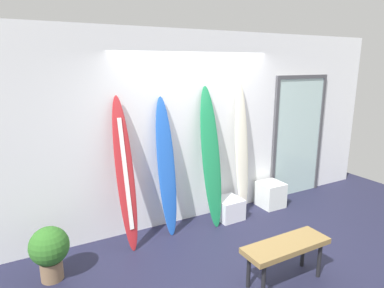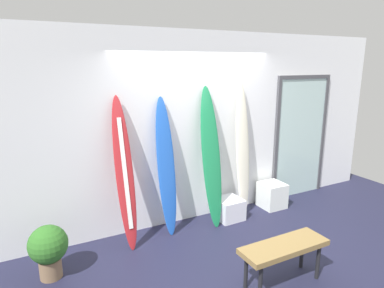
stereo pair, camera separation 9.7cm
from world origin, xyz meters
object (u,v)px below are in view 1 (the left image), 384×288
object	(u,v)px
surfboard_crimson	(125,174)
display_block_left	(271,194)
glass_door	(298,135)
surfboard_cobalt	(166,168)
surfboard_emerald	(211,157)
potted_plant	(50,249)
surfboard_ivory	(242,150)
bench	(286,248)
display_block_center	(228,208)

from	to	relation	value
surfboard_crimson	display_block_left	distance (m)	2.60
surfboard_crimson	glass_door	world-z (taller)	glass_door
display_block_left	glass_door	distance (m)	1.22
surfboard_cobalt	glass_door	world-z (taller)	glass_door
surfboard_crimson	surfboard_emerald	bearing A→B (deg)	0.87
glass_door	potted_plant	xyz separation A→B (m)	(-4.24, -0.57, -0.74)
surfboard_cobalt	surfboard_ivory	world-z (taller)	surfboard_ivory
surfboard_crimson	bench	xyz separation A→B (m)	(1.25, -1.59, -0.57)
display_block_center	potted_plant	xyz separation A→B (m)	(-2.58, -0.30, 0.20)
glass_door	bench	size ratio (longest dim) A/B	2.14
surfboard_emerald	surfboard_ivory	world-z (taller)	surfboard_ivory
surfboard_crimson	display_block_left	bearing A→B (deg)	0.37
surfboard_crimson	surfboard_ivory	world-z (taller)	surfboard_ivory
surfboard_cobalt	potted_plant	bearing A→B (deg)	-166.48
surfboard_cobalt	bench	size ratio (longest dim) A/B	1.91
surfboard_emerald	bench	bearing A→B (deg)	-91.66
display_block_center	display_block_left	bearing A→B (deg)	2.40
display_block_left	display_block_center	world-z (taller)	display_block_left
display_block_center	surfboard_cobalt	bearing A→B (deg)	175.10
display_block_center	bench	size ratio (longest dim) A/B	0.39
surfboard_emerald	glass_door	size ratio (longest dim) A/B	0.95
surfboard_crimson	surfboard_emerald	world-z (taller)	surfboard_emerald
surfboard_crimson	glass_door	bearing A→B (deg)	4.45
surfboard_cobalt	glass_door	xyz separation A→B (m)	(2.66, 0.19, 0.17)
display_block_left	glass_door	size ratio (longest dim) A/B	0.19
display_block_center	surfboard_crimson	bearing A→B (deg)	179.25
surfboard_crimson	surfboard_ivory	xyz separation A→B (m)	(1.90, 0.10, 0.05)
surfboard_cobalt	bench	world-z (taller)	surfboard_cobalt
surfboard_crimson	potted_plant	xyz separation A→B (m)	(-0.98, -0.32, -0.61)
surfboard_crimson	surfboard_emerald	xyz separation A→B (m)	(1.29, 0.02, 0.04)
display_block_left	potted_plant	size ratio (longest dim) A/B	0.66
surfboard_crimson	surfboard_emerald	distance (m)	1.29
surfboard_crimson	glass_door	size ratio (longest dim) A/B	0.91
surfboard_emerald	bench	size ratio (longest dim) A/B	2.02
surfboard_crimson	bench	bearing A→B (deg)	-51.97
surfboard_emerald	display_block_left	xyz separation A→B (m)	(1.19, -0.00, -0.81)
surfboard_ivory	potted_plant	bearing A→B (deg)	-171.86
surfboard_cobalt	display_block_left	xyz separation A→B (m)	(1.88, -0.05, -0.73)
display_block_left	potted_plant	world-z (taller)	potted_plant
display_block_left	potted_plant	distance (m)	3.48
display_block_left	glass_door	bearing A→B (deg)	16.89
glass_door	bench	distance (m)	2.82
surfboard_emerald	potted_plant	world-z (taller)	surfboard_emerald
surfboard_ivory	display_block_center	size ratio (longest dim) A/B	5.28
surfboard_emerald	potted_plant	bearing A→B (deg)	-171.59
surfboard_ivory	display_block_center	world-z (taller)	surfboard_ivory
surfboard_emerald	display_block_center	bearing A→B (deg)	-7.57
surfboard_crimson	bench	world-z (taller)	surfboard_crimson
bench	surfboard_emerald	bearing A→B (deg)	88.34
bench	display_block_left	bearing A→B (deg)	52.58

